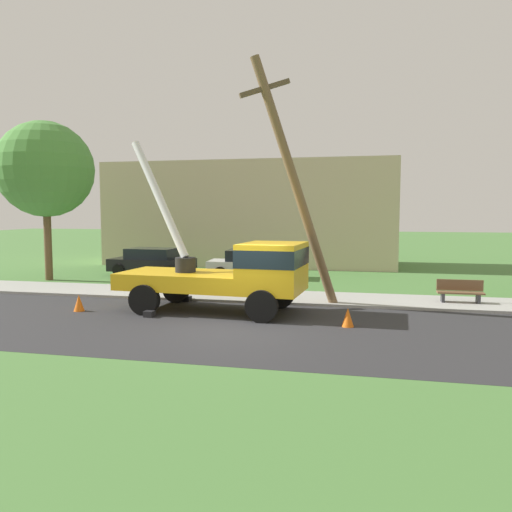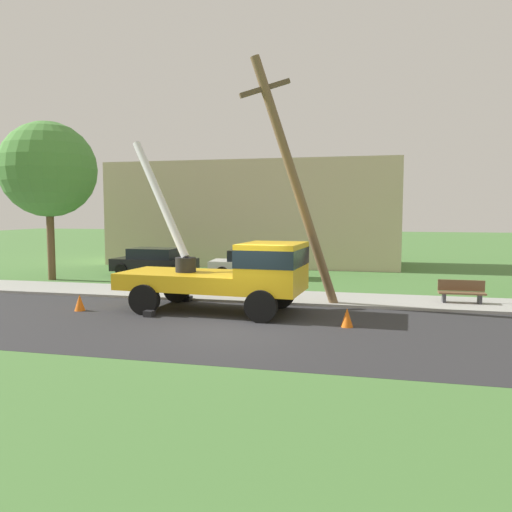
# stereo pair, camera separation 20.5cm
# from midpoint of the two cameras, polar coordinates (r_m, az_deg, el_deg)

# --- Properties ---
(ground_plane) EXTENTS (120.00, 120.00, 0.00)m
(ground_plane) POSITION_cam_midpoint_polar(r_m,az_deg,el_deg) (26.39, 4.33, -2.24)
(ground_plane) COLOR #477538
(road_asphalt) EXTENTS (80.00, 7.38, 0.01)m
(road_asphalt) POSITION_cam_midpoint_polar(r_m,az_deg,el_deg) (14.79, -2.43, -8.06)
(road_asphalt) COLOR #2B2B2D
(road_asphalt) RESTS_ON ground
(sidewalk_strip) EXTENTS (80.00, 2.77, 0.10)m
(sidewalk_strip) POSITION_cam_midpoint_polar(r_m,az_deg,el_deg) (19.63, 1.42, -4.64)
(sidewalk_strip) COLOR #9E9E99
(sidewalk_strip) RESTS_ON ground
(utility_truck) EXTENTS (6.75, 3.21, 5.98)m
(utility_truck) POSITION_cam_midpoint_polar(r_m,az_deg,el_deg) (16.66, -2.74, -1.67)
(utility_truck) COLOR gold
(utility_truck) RESTS_ON ground
(leaning_utility_pole) EXTENTS (3.36, 1.81, 8.61)m
(leaning_utility_pole) POSITION_cam_midpoint_polar(r_m,az_deg,el_deg) (17.57, 4.05, 8.47)
(leaning_utility_pole) COLOR brown
(leaning_utility_pole) RESTS_ON ground
(traffic_cone_ahead) EXTENTS (0.36, 0.36, 0.56)m
(traffic_cone_ahead) POSITION_cam_midpoint_polar(r_m,az_deg,el_deg) (14.99, 10.00, -6.88)
(traffic_cone_ahead) COLOR orange
(traffic_cone_ahead) RESTS_ON ground
(traffic_cone_behind) EXTENTS (0.36, 0.36, 0.56)m
(traffic_cone_behind) POSITION_cam_midpoint_polar(r_m,az_deg,el_deg) (18.07, -19.78, -5.05)
(traffic_cone_behind) COLOR orange
(traffic_cone_behind) RESTS_ON ground
(parked_sedan_black) EXTENTS (4.46, 2.13, 1.42)m
(parked_sedan_black) POSITION_cam_midpoint_polar(r_m,az_deg,el_deg) (27.13, -11.94, -0.63)
(parked_sedan_black) COLOR black
(parked_sedan_black) RESTS_ON ground
(parked_sedan_white) EXTENTS (4.51, 2.21, 1.42)m
(parked_sedan_white) POSITION_cam_midpoint_polar(r_m,az_deg,el_deg) (25.39, -0.67, -0.90)
(parked_sedan_white) COLOR silver
(parked_sedan_white) RESTS_ON ground
(park_bench) EXTENTS (1.60, 0.45, 0.90)m
(park_bench) POSITION_cam_midpoint_polar(r_m,az_deg,el_deg) (19.53, 21.90, -3.83)
(park_bench) COLOR brown
(park_bench) RESTS_ON ground
(roadside_tree_far) EXTENTS (4.60, 4.60, 7.69)m
(roadside_tree_far) POSITION_cam_midpoint_polar(r_m,az_deg,el_deg) (26.61, -23.02, 9.01)
(roadside_tree_far) COLOR brown
(roadside_tree_far) RESTS_ON ground
(lowrise_building_backdrop) EXTENTS (18.00, 6.00, 6.40)m
(lowrise_building_backdrop) POSITION_cam_midpoint_polar(r_m,az_deg,el_deg) (32.38, -0.67, 4.81)
(lowrise_building_backdrop) COLOR #C6B293
(lowrise_building_backdrop) RESTS_ON ground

